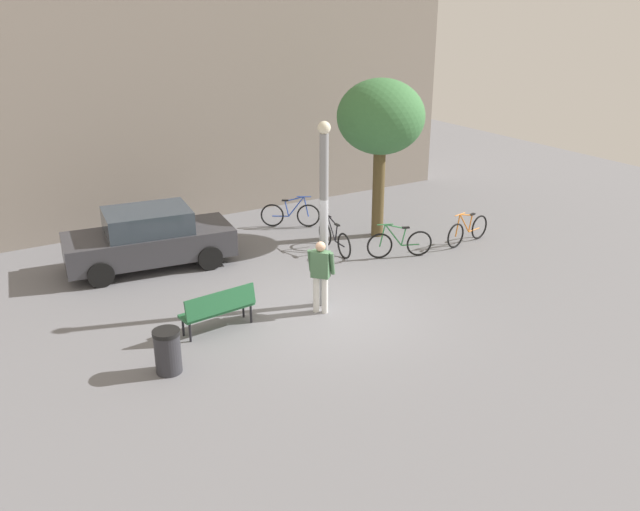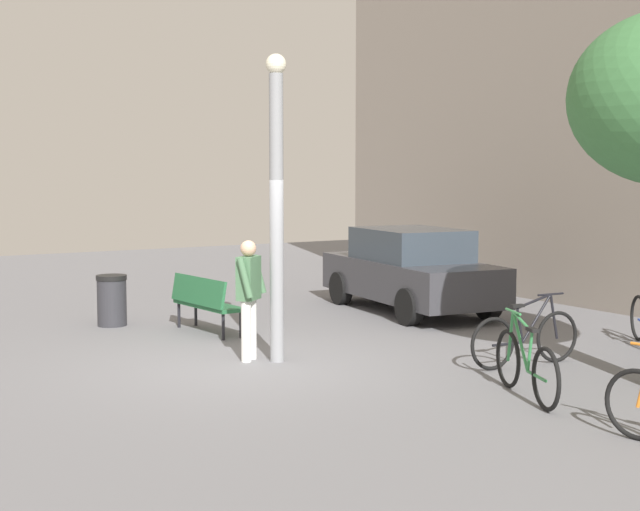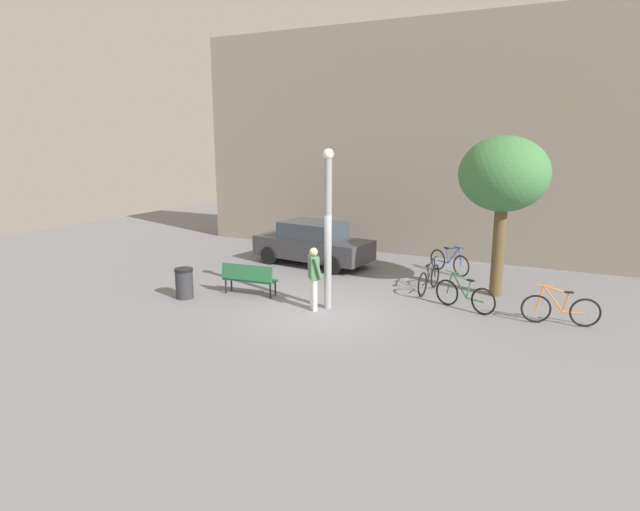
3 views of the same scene
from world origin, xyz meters
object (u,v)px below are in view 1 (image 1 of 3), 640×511
lamppost (324,211)px  bicycle_black (334,239)px  trash_bin (168,351)px  park_bench (219,307)px  parked_car_charcoal (149,238)px  person_by_lamppost (321,272)px  bicycle_blue (291,215)px  plaza_tree (381,118)px  bicycle_green (399,244)px  bicycle_orange (468,230)px

lamppost → bicycle_black: size_ratio=2.31×
bicycle_black → trash_bin: size_ratio=2.10×
park_bench → parked_car_charcoal: bearing=91.6°
parked_car_charcoal → person_by_lamppost: bearing=-62.3°
bicycle_blue → bicycle_black: size_ratio=0.86×
lamppost → parked_car_charcoal: 5.24m
person_by_lamppost → park_bench: 2.34m
plaza_tree → park_bench: bearing=-153.3°
person_by_lamppost → parked_car_charcoal: bearing=117.7°
park_bench → parked_car_charcoal: (-0.12, 4.23, 0.23)m
bicycle_blue → parked_car_charcoal: 4.77m
plaza_tree → parked_car_charcoal: bearing=170.9°
plaza_tree → bicycle_green: size_ratio=2.64×
bicycle_black → bicycle_orange: bearing=-20.9°
bicycle_orange → trash_bin: 9.88m
park_bench → bicycle_orange: (8.13, 1.31, -0.16)m
bicycle_orange → parked_car_charcoal: parked_car_charcoal is taller
bicycle_green → bicycle_orange: bearing=-3.4°
bicycle_green → trash_bin: bearing=-161.1°
person_by_lamppost → parked_car_charcoal: 5.16m
park_bench → plaza_tree: size_ratio=0.36×
lamppost → bicycle_orange: bearing=13.5°
plaza_tree → bicycle_blue: plaza_tree is taller
bicycle_orange → parked_car_charcoal: bearing=160.5°
lamppost → person_by_lamppost: size_ratio=2.50×
bicycle_orange → person_by_lamppost: bearing=-164.3°
trash_bin → parked_car_charcoal: bearing=75.6°
bicycle_black → bicycle_green: bearing=-44.0°
park_bench → bicycle_green: 5.99m
bicycle_green → bicycle_black: bearing=136.0°
lamppost → bicycle_green: bearing=24.4°
bicycle_orange → parked_car_charcoal: (-8.24, 2.92, 0.39)m
person_by_lamppost → bicycle_black: bearing=53.2°
plaza_tree → lamppost: bearing=-139.7°
person_by_lamppost → plaza_tree: size_ratio=0.37×
bicycle_green → person_by_lamppost: bearing=-153.3°
lamppost → park_bench: 3.05m
park_bench → trash_bin: 1.81m
plaza_tree → parked_car_charcoal: size_ratio=1.03×
park_bench → bicycle_blue: 6.89m
bicycle_green → trash_bin: bicycle_green is taller
lamppost → trash_bin: lamppost is taller
plaza_tree → trash_bin: plaza_tree is taller
bicycle_green → plaza_tree: bearing=73.2°
plaza_tree → bicycle_black: size_ratio=2.49×
bicycle_orange → bicycle_green: 2.32m
lamppost → parked_car_charcoal: bearing=121.9°
parked_car_charcoal → bicycle_black: bearing=-18.4°
parked_car_charcoal → lamppost: bearing=-58.1°
person_by_lamppost → bicycle_orange: person_by_lamppost is taller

